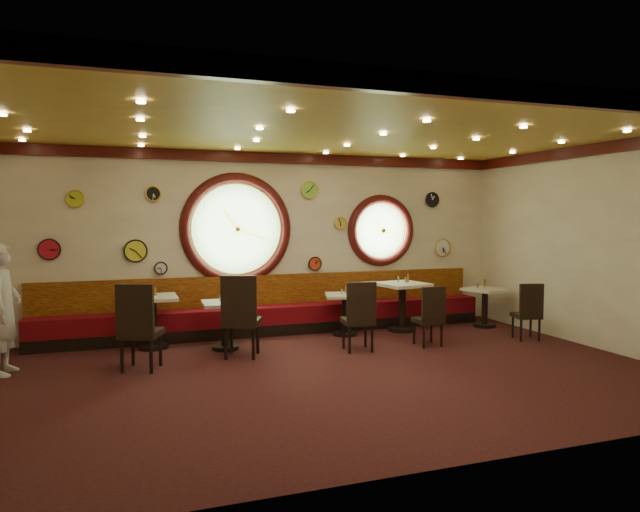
{
  "coord_description": "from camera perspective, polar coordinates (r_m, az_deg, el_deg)",
  "views": [
    {
      "loc": [
        -2.55,
        -6.96,
        2.08
      ],
      "look_at": [
        0.19,
        0.8,
        1.5
      ],
      "focal_mm": 32.0,
      "sensor_mm": 36.0,
      "label": 1
    }
  ],
  "objects": [
    {
      "name": "floor",
      "position": [
        7.7,
        0.69,
        -11.64
      ],
      "size": [
        9.0,
        6.0,
        0.0
      ],
      "primitive_type": "cube",
      "color": "black",
      "rests_on": "ground"
    },
    {
      "name": "ceiling",
      "position": [
        7.5,
        0.71,
        12.63
      ],
      "size": [
        9.0,
        6.0,
        0.02
      ],
      "primitive_type": "cube",
      "color": "gold",
      "rests_on": "wall_back"
    },
    {
      "name": "wall_back",
      "position": [
        10.29,
        -5.07,
        1.34
      ],
      "size": [
        9.0,
        0.02,
        3.2
      ],
      "primitive_type": "cube",
      "color": "beige",
      "rests_on": "floor"
    },
    {
      "name": "wall_front",
      "position": [
        4.73,
        13.32,
        -1.87
      ],
      "size": [
        9.0,
        0.02,
        3.2
      ],
      "primitive_type": "cube",
      "color": "beige",
      "rests_on": "floor"
    },
    {
      "name": "wall_right",
      "position": [
        9.92,
        25.9,
        0.85
      ],
      "size": [
        0.02,
        6.0,
        3.2
      ],
      "primitive_type": "cube",
      "color": "beige",
      "rests_on": "floor"
    },
    {
      "name": "molding_back",
      "position": [
        10.28,
        -5.05,
        9.76
      ],
      "size": [
        9.0,
        0.1,
        0.18
      ],
      "primitive_type": "cube",
      "color": "#390B0A",
      "rests_on": "wall_back"
    },
    {
      "name": "molding_front",
      "position": [
        4.86,
        13.28,
        16.18
      ],
      "size": [
        9.0,
        0.1,
        0.18
      ],
      "primitive_type": "cube",
      "color": "#390B0A",
      "rests_on": "wall_back"
    },
    {
      "name": "molding_right",
      "position": [
        9.93,
        25.97,
        9.58
      ],
      "size": [
        0.1,
        6.0,
        0.18
      ],
      "primitive_type": "cube",
      "color": "#390B0A",
      "rests_on": "wall_back"
    },
    {
      "name": "banquette_base",
      "position": [
        10.2,
        -4.62,
        -7.18
      ],
      "size": [
        8.0,
        0.55,
        0.2
      ],
      "primitive_type": "cube",
      "color": "black",
      "rests_on": "floor"
    },
    {
      "name": "banquette_seat",
      "position": [
        10.16,
        -4.63,
        -5.79
      ],
      "size": [
        8.0,
        0.55,
        0.3
      ],
      "primitive_type": "cube",
      "color": "#5D0811",
      "rests_on": "banquette_base"
    },
    {
      "name": "banquette_back",
      "position": [
        10.31,
        -4.96,
        -3.4
      ],
      "size": [
        8.0,
        0.1,
        0.55
      ],
      "primitive_type": "cube",
      "color": "#621407",
      "rests_on": "wall_back"
    },
    {
      "name": "porthole_left_glass",
      "position": [
        10.15,
        -8.36,
        2.68
      ],
      "size": [
        1.66,
        0.02,
        1.66
      ],
      "primitive_type": "cylinder",
      "rotation": [
        1.57,
        0.0,
        0.0
      ],
      "color": "#93D07D",
      "rests_on": "wall_back"
    },
    {
      "name": "porthole_left_frame",
      "position": [
        10.13,
        -8.34,
        2.68
      ],
      "size": [
        1.98,
        0.18,
        1.98
      ],
      "primitive_type": "torus",
      "rotation": [
        1.57,
        0.0,
        0.0
      ],
      "color": "#390B0A",
      "rests_on": "wall_back"
    },
    {
      "name": "porthole_left_ring",
      "position": [
        10.1,
        -8.31,
        2.68
      ],
      "size": [
        1.61,
        0.03,
        1.61
      ],
      "primitive_type": "torus",
      "rotation": [
        1.57,
        0.0,
        0.0
      ],
      "color": "gold",
      "rests_on": "wall_back"
    },
    {
      "name": "porthole_right_glass",
      "position": [
        11.03,
        6.08,
        2.55
      ],
      "size": [
        1.1,
        0.02,
        1.1
      ],
      "primitive_type": "cylinder",
      "rotation": [
        1.57,
        0.0,
        0.0
      ],
      "color": "#93D07D",
      "rests_on": "wall_back"
    },
    {
      "name": "porthole_right_frame",
      "position": [
        11.02,
        6.11,
        2.55
      ],
      "size": [
        1.38,
        0.18,
        1.38
      ],
      "primitive_type": "torus",
      "rotation": [
        1.57,
        0.0,
        0.0
      ],
      "color": "#390B0A",
      "rests_on": "wall_back"
    },
    {
      "name": "porthole_right_ring",
      "position": [
        10.99,
        6.18,
        2.54
      ],
      "size": [
        1.09,
        0.03,
        1.09
      ],
      "primitive_type": "torus",
      "rotation": [
        1.57,
        0.0,
        0.0
      ],
      "color": "gold",
      "rests_on": "wall_back"
    },
    {
      "name": "wall_clock_0",
      "position": [
        9.94,
        -16.34,
        6.0
      ],
      "size": [
        0.24,
        0.03,
        0.24
      ],
      "primitive_type": "cylinder",
      "rotation": [
        1.57,
        0.0,
        0.0
      ],
      "color": "black",
      "rests_on": "wall_back"
    },
    {
      "name": "wall_clock_1",
      "position": [
        10.52,
        -0.51,
        -0.77
      ],
      "size": [
        0.24,
        0.03,
        0.24
      ],
      "primitive_type": "cylinder",
      "rotation": [
        1.57,
        0.0,
        0.0
      ],
      "color": "red",
      "rests_on": "wall_back"
    },
    {
      "name": "wall_clock_2",
      "position": [
        10.66,
        2.03,
        3.32
      ],
      "size": [
        0.22,
        0.03,
        0.22
      ],
      "primitive_type": "cylinder",
      "rotation": [
        1.57,
        0.0,
        0.0
      ],
      "color": "gold",
      "rests_on": "wall_back"
    },
    {
      "name": "wall_clock_3",
      "position": [
        9.99,
        -25.44,
        0.6
      ],
      "size": [
        0.32,
        0.03,
        0.32
      ],
      "primitive_type": "cylinder",
      "rotation": [
        1.57,
        0.0,
        0.0
      ],
      "color": "red",
      "rests_on": "wall_back"
    },
    {
      "name": "wall_clock_4",
      "position": [
        9.98,
        -15.63,
        -1.18
      ],
      "size": [
        0.2,
        0.03,
        0.2
      ],
      "primitive_type": "cylinder",
      "rotation": [
        1.57,
        0.0,
        0.0
      ],
      "color": "silver",
      "rests_on": "wall_back"
    },
    {
      "name": "wall_clock_5",
      "position": [
        10.46,
        -1.04,
        6.6
      ],
      "size": [
        0.3,
        0.03,
        0.3
      ],
      "primitive_type": "cylinder",
      "rotation": [
        1.57,
        0.0,
        0.0
      ],
      "color": "#89D743",
      "rests_on": "wall_back"
    },
    {
      "name": "wall_clock_6",
      "position": [
        9.94,
        -23.28,
        5.26
      ],
      "size": [
        0.26,
        0.03,
        0.26
      ],
      "primitive_type": "cylinder",
      "rotation": [
        1.57,
        0.0,
        0.0
      ],
      "color": "#B6D32A",
      "rests_on": "wall_back"
    },
    {
      "name": "wall_clock_7",
      "position": [
        11.66,
        12.13,
        0.84
      ],
      "size": [
        0.34,
        0.03,
        0.34
      ],
      "primitive_type": "cylinder",
      "rotation": [
        1.57,
        0.0,
        0.0
      ],
      "color": "white",
      "rests_on": "wall_back"
    },
    {
      "name": "wall_clock_8",
      "position": [
        11.52,
        11.14,
        5.54
      ],
      "size": [
        0.28,
        0.03,
        0.28
      ],
      "primitive_type": "cylinder",
      "rotation": [
        1.57,
        0.0,
        0.0
      ],
      "color": "black",
      "rests_on": "wall_back"
    },
    {
      "name": "wall_clock_9",
      "position": [
        9.94,
        -17.96,
        0.49
      ],
      "size": [
        0.36,
        0.03,
        0.36
      ],
      "primitive_type": "cylinder",
      "rotation": [
        1.57,
        0.0,
        0.0
      ],
      "color": "yellow",
      "rests_on": "wall_back"
    },
    {
      "name": "table_a",
      "position": [
        9.35,
        -16.41,
        -5.72
      ],
      "size": [
        0.76,
        0.76,
        0.83
      ],
      "color": "black",
      "rests_on": "floor"
    },
    {
      "name": "table_b",
      "position": [
        9.06,
        -9.48,
        -6.26
      ],
      "size": [
        0.71,
        0.71,
        0.75
      ],
      "color": "black",
      "rests_on": "floor"
    },
    {
      "name": "table_c",
      "position": [
        9.97,
        2.5,
        -5.35
      ],
      "size": [
        0.82,
        0.82,
        0.72
      ],
      "color": "black",
      "rests_on": "floor"
    },
    {
      "name": "table_d",
      "position": [
        10.44,
        8.22,
        -4.44
      ],
      "size": [
        0.93,
        0.93,
        0.88
      ],
      "color": "black",
      "rests_on": "floor"
    },
    {
      "name": "table_e",
      "position": [
        11.17,
        16.16,
        -4.49
      ],
      "size": [
        0.83,
        0.83,
        0.73
      ],
      "color": "black",
      "rests_on": "floor"
    },
    {
      "name": "chair_a",
      "position": [
        8.0,
        -17.73,
        -6.26
      ],
      "size": [
        0.65,
        0.65,
        0.73
      ],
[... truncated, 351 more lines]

